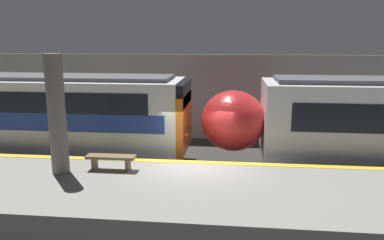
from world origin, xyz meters
The scene contains 5 objects.
ground_plane centered at (0.00, 0.00, 0.00)m, with size 120.00×120.00×0.00m, color #33302D.
platform centered at (0.00, -2.13, 0.52)m, with size 40.00×4.26×1.06m.
station_rear_barrier centered at (0.00, 6.72, 2.11)m, with size 50.00×0.15×4.21m.
support_pillar_near centered at (-3.88, -1.52, 2.80)m, with size 0.51×0.51×3.51m.
platform_bench centered at (-2.46, -1.12, 1.38)m, with size 1.50×0.40×0.45m.
Camera 1 is at (1.18, -11.64, 4.97)m, focal length 35.00 mm.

